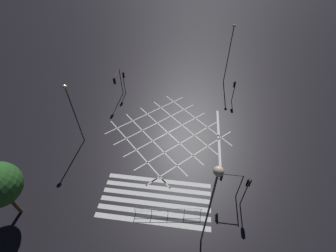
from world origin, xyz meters
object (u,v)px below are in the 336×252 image
(street_lamp_east, at_px, (71,105))
(street_lamp_west, at_px, (213,192))
(traffic_light_nw_main, at_px, (124,79))
(traffic_light_se_main, at_px, (229,180))
(street_lamp_far, at_px, (230,48))
(traffic_light_ne_main, at_px, (234,87))
(traffic_light_se_cross, at_px, (247,187))
(traffic_light_nw_cross, at_px, (117,80))

(street_lamp_east, height_order, street_lamp_west, street_lamp_west)
(traffic_light_nw_main, xyz_separation_m, street_lamp_east, (-2.54, -10.77, 2.85))
(traffic_light_se_main, height_order, street_lamp_east, street_lamp_east)
(street_lamp_far, bearing_deg, traffic_light_ne_main, -81.21)
(traffic_light_ne_main, xyz_separation_m, traffic_light_nw_main, (-16.56, -0.19, 0.31))
(street_lamp_east, bearing_deg, traffic_light_se_cross, -18.37)
(traffic_light_ne_main, relative_size, traffic_light_nw_cross, 0.78)
(traffic_light_nw_main, bearing_deg, traffic_light_se_cross, -46.41)
(traffic_light_ne_main, bearing_deg, traffic_light_nw_main, 0.66)
(street_lamp_far, bearing_deg, traffic_light_nw_main, -160.05)
(street_lamp_east, relative_size, street_lamp_far, 0.86)
(traffic_light_se_cross, relative_size, street_lamp_far, 0.43)
(traffic_light_ne_main, relative_size, traffic_light_se_cross, 0.86)
(traffic_light_nw_main, height_order, street_lamp_west, street_lamp_west)
(traffic_light_nw_cross, xyz_separation_m, street_lamp_far, (16.23, 7.13, 2.78))
(traffic_light_se_cross, height_order, street_lamp_east, street_lamp_east)
(traffic_light_ne_main, bearing_deg, traffic_light_se_cross, 88.67)
(traffic_light_nw_cross, relative_size, traffic_light_se_main, 1.21)
(traffic_light_ne_main, bearing_deg, street_lamp_west, 78.91)
(traffic_light_nw_main, distance_m, street_lamp_west, 24.92)
(street_lamp_east, height_order, street_lamp_far, street_lamp_far)
(traffic_light_ne_main, bearing_deg, traffic_light_nw_cross, 5.39)
(traffic_light_se_main, height_order, street_lamp_far, street_lamp_far)
(traffic_light_nw_cross, bearing_deg, traffic_light_se_cross, 47.01)
(traffic_light_nw_main, xyz_separation_m, street_lamp_west, (12.40, -21.01, 5.10))
(traffic_light_nw_cross, distance_m, street_lamp_east, 9.84)
(traffic_light_ne_main, relative_size, street_lamp_far, 0.37)
(traffic_light_se_main, distance_m, street_lamp_east, 18.33)
(street_lamp_far, bearing_deg, traffic_light_se_cross, -88.85)
(street_lamp_far, bearing_deg, street_lamp_east, -137.93)
(traffic_light_ne_main, xyz_separation_m, street_lamp_west, (-4.16, -21.20, 5.41))
(traffic_light_se_main, bearing_deg, street_lamp_far, -92.66)
(traffic_light_se_main, bearing_deg, street_lamp_east, -17.79)
(traffic_light_nw_main, distance_m, street_lamp_far, 17.03)
(traffic_light_nw_main, height_order, street_lamp_far, street_lamp_far)
(street_lamp_east, bearing_deg, traffic_light_se_main, -17.79)
(traffic_light_se_main, bearing_deg, traffic_light_se_cross, 155.17)
(traffic_light_se_cross, bearing_deg, traffic_light_ne_main, -1.33)
(traffic_light_nw_cross, xyz_separation_m, traffic_light_se_main, (15.21, -14.87, -0.60))
(street_lamp_east, relative_size, street_lamp_west, 0.79)
(traffic_light_nw_main, xyz_separation_m, street_lamp_far, (15.71, 5.70, 3.28))
(traffic_light_nw_main, bearing_deg, street_lamp_far, 19.95)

